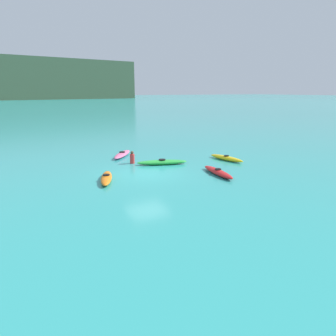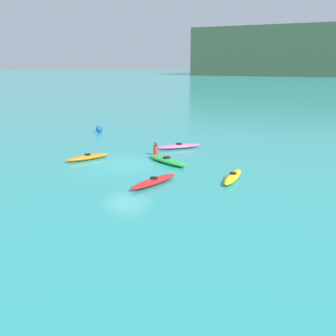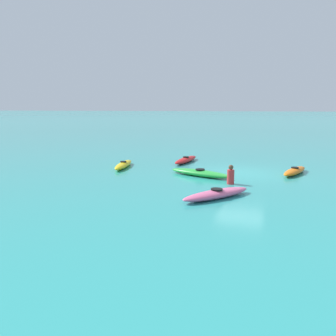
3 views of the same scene
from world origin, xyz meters
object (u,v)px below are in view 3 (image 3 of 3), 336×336
Objects in this scene: kayak_yellow at (123,165)px; kayak_orange at (295,171)px; kayak_red at (186,160)px; kayak_pink at (217,194)px; kayak_green at (200,173)px; person_near_shore at (231,176)px.

kayak_yellow is 1.06× the size of kayak_orange.
kayak_orange is at bearing 163.05° from kayak_red.
kayak_red is 8.47m from kayak_pink.
kayak_green is at bearing -68.93° from kayak_pink.
kayak_orange is (-6.36, 1.94, 0.00)m from kayak_red.
person_near_shore reaches higher than kayak_green.
person_near_shore is at bearing 48.73° from kayak_orange.
kayak_yellow and kayak_pink have the same top height.
kayak_yellow is at bearing -12.54° from kayak_green.
kayak_yellow is at bearing -38.26° from kayak_pink.
kayak_yellow is 3.48× the size of person_near_shore.
kayak_green is at bearing 114.30° from kayak_red.
kayak_yellow and kayak_red have the same top height.
person_near_shore reaches higher than kayak_red.
kayak_orange is 3.30× the size of person_near_shore.
person_near_shore is at bearing 160.00° from kayak_yellow.
kayak_red is at bearing -16.95° from kayak_orange.
kayak_pink is 0.84× the size of kayak_green.
kayak_orange is 0.83× the size of kayak_green.
kayak_green is (-1.78, 3.95, 0.00)m from kayak_red.
kayak_red is at bearing -65.70° from kayak_green.
kayak_pink is at bearing 85.62° from person_near_shore.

